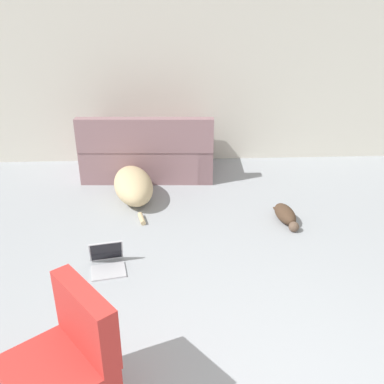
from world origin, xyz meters
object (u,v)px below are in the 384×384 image
Objects in this scene: dog at (133,184)px; cat at (286,215)px; side_chair at (64,380)px; laptop_open at (107,259)px; couch at (149,154)px.

dog reaches higher than cat.
side_chair is at bearing -48.96° from cat.
laptop_open is 1.59m from side_chair.
couch is 4.69× the size of laptop_open.
couch is 2.19m from cat.
couch reaches higher than dog.
side_chair is at bearing 87.95° from couch.
dog is (-0.17, -0.79, -0.10)m from couch.
dog is at bearing 80.80° from couch.
laptop_open is (-0.30, -2.27, -0.21)m from couch.
dog is 1.49m from laptop_open.
cat is (1.59, -1.49, -0.20)m from couch.
side_chair reaches higher than dog.
dog is 3.47× the size of laptop_open.
dog is 1.55× the size of side_chair.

